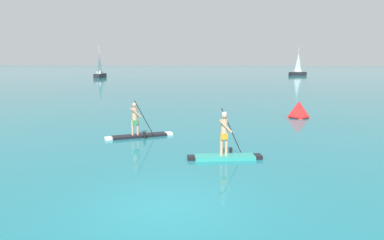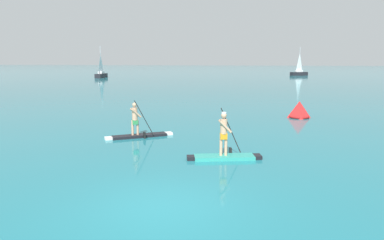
{
  "view_description": "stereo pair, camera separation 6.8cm",
  "coord_description": "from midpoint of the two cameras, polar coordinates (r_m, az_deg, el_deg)",
  "views": [
    {
      "loc": [
        2.08,
        -8.33,
        3.69
      ],
      "look_at": [
        -0.8,
        8.77,
        0.75
      ],
      "focal_mm": 33.46,
      "sensor_mm": 36.0,
      "label": 1
    },
    {
      "loc": [
        2.15,
        -8.32,
        3.69
      ],
      "look_at": [
        -0.8,
        8.77,
        0.75
      ],
      "focal_mm": 33.46,
      "sensor_mm": 36.0,
      "label": 2
    }
  ],
  "objects": [
    {
      "name": "ground",
      "position": [
        9.35,
        -4.21,
        -13.65
      ],
      "size": [
        440.0,
        440.0,
        0.0
      ],
      "primitive_type": "plane",
      "color": "#1E727F"
    },
    {
      "name": "paddleboarder_mid_center",
      "position": [
        17.35,
        -8.42,
        -1.6
      ],
      "size": [
        2.98,
        2.05,
        1.86
      ],
      "rotation": [
        0.0,
        0.0,
        0.56
      ],
      "color": "black",
      "rests_on": "ground"
    },
    {
      "name": "paddleboarder_far_right",
      "position": [
        13.49,
        5.34,
        -4.75
      ],
      "size": [
        2.83,
        1.2,
        1.89
      ],
      "rotation": [
        0.0,
        0.0,
        0.24
      ],
      "color": "teal",
      "rests_on": "ground"
    },
    {
      "name": "race_marker_buoy",
      "position": [
        23.91,
        16.79,
        1.46
      ],
      "size": [
        1.3,
        1.3,
        1.07
      ],
      "color": "red",
      "rests_on": "ground"
    },
    {
      "name": "sailboat_left_horizon",
      "position": [
        76.65,
        -14.25,
        7.19
      ],
      "size": [
        1.74,
        5.15,
        6.4
      ],
      "rotation": [
        0.0,
        0.0,
        4.82
      ],
      "color": "black",
      "rests_on": "ground"
    },
    {
      "name": "sailboat_right_horizon",
      "position": [
        87.97,
        16.72,
        7.36
      ],
      "size": [
        4.31,
        3.52,
        6.56
      ],
      "rotation": [
        0.0,
        0.0,
        0.61
      ],
      "color": "black",
      "rests_on": "ground"
    }
  ]
}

